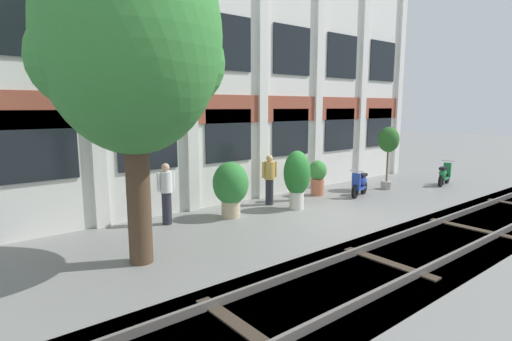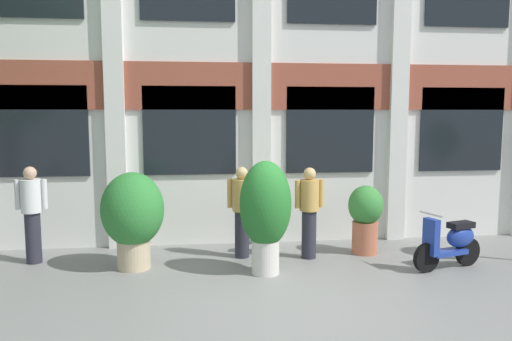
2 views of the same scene
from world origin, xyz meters
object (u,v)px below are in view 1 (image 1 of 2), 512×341
Objects in this scene: resident_watching_tracks at (299,175)px; broadleaf_tree at (131,42)px; potted_plant_fluted_column at (318,176)px; potted_plant_stone_basin at (297,176)px; scooter_near_curb at (444,175)px; scooter_second_parked at (360,184)px; resident_by_doorway at (166,192)px; potted_plant_ribbed_drum at (231,186)px; resident_near_plants at (269,178)px; potted_plant_terracotta_small at (388,144)px.

broadleaf_tree is at bearing -77.72° from resident_watching_tracks.
potted_plant_stone_basin reaches higher than potted_plant_fluted_column.
potted_plant_stone_basin is 7.46m from scooter_near_curb.
resident_by_doorway is (-7.03, 1.14, 0.47)m from scooter_second_parked.
broadleaf_tree reaches higher than potted_plant_ribbed_drum.
potted_plant_ribbed_drum is 1.21× the size of scooter_second_parked.
potted_plant_ribbed_drum is 0.99× the size of resident_near_plants.
broadleaf_tree is 9.58m from scooter_second_parked.
resident_watching_tracks is (6.45, 1.86, -3.52)m from broadleaf_tree.
potted_plant_terracotta_small is at bearing 94.59° from resident_near_plants.
broadleaf_tree is at bearing -174.10° from potted_plant_terracotta_small.
potted_plant_ribbed_drum reaches higher than scooter_second_parked.
potted_plant_ribbed_drum is 1.84m from resident_by_doorway.
resident_near_plants is (3.62, -0.08, -0.03)m from resident_by_doorway.
potted_plant_stone_basin is at bearing -52.85° from resident_watching_tracks.
resident_by_doorway is at bearing 52.37° from broadleaf_tree.
scooter_second_parked is at bearing -6.72° from potted_plant_ribbed_drum.
scooter_near_curb is at bearing 150.25° from scooter_second_parked.
scooter_near_curb is 4.35m from scooter_second_parked.
potted_plant_terracotta_small is 4.94m from potted_plant_stone_basin.
resident_watching_tracks is (-6.47, 1.83, 0.44)m from scooter_near_curb.
broadleaf_tree is at bearing 168.74° from scooter_near_curb.
potted_plant_fluted_column is 0.53× the size of potted_plant_terracotta_small.
broadleaf_tree is 10.82m from potted_plant_terracotta_small.
potted_plant_ribbed_drum is 0.67× the size of potted_plant_terracotta_small.
potted_plant_stone_basin reaches higher than scooter_second_parked.
resident_watching_tracks is at bearing 96.23° from resident_near_plants.
scooter_near_curb is 0.84× the size of resident_near_plants.
scooter_near_curb is 6.74m from resident_watching_tracks.
potted_plant_stone_basin reaches higher than resident_near_plants.
scooter_near_curb is (12.92, 0.03, -3.96)m from broadleaf_tree.
resident_by_doorway is at bearing -76.09° from resident_near_plants.
potted_plant_terracotta_small is at bearing 165.84° from scooter_second_parked.
broadleaf_tree reaches higher than resident_by_doorway.
potted_plant_ribbed_drum is 3.05m from resident_watching_tracks.
potted_plant_terracotta_small is at bearing 5.90° from broadleaf_tree.
resident_watching_tracks is at bearing 152.79° from scooter_near_curb.
resident_by_doorway is (-1.76, 0.52, -0.03)m from potted_plant_ribbed_drum.
potted_plant_terracotta_small reaches higher than potted_plant_ribbed_drum.
potted_plant_ribbed_drum is at bearing -23.77° from scooter_second_parked.
potted_plant_terracotta_small is 1.31× the size of potted_plant_stone_basin.
broadleaf_tree is at bearing -154.70° from potted_plant_ribbed_drum.
scooter_second_parked is at bearing 78.60° from resident_by_doorway.
resident_near_plants is at bearing 179.53° from potted_plant_fluted_column.
potted_plant_fluted_column is at bearing 15.07° from broadleaf_tree.
scooter_second_parked is 0.82× the size of resident_watching_tracks.
scooter_second_parked is at bearing -1.79° from potted_plant_stone_basin.
resident_by_doorway is at bearing 163.49° from potted_plant_ribbed_drum.
potted_plant_fluted_column is 5.74m from scooter_near_curb.
resident_near_plants is at bearing 21.29° from broadleaf_tree.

